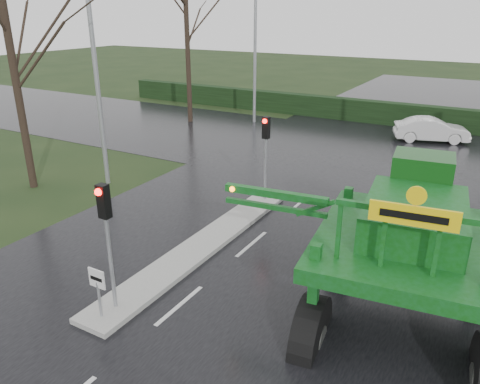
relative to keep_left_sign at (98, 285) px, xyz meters
The scene contains 14 objects.
ground 2.25m from the keep_left_sign, 49.10° to the left, with size 140.00×140.00×0.00m, color black.
road_main 11.62m from the keep_left_sign, 83.55° to the left, with size 14.00×80.00×0.02m, color black.
road_cross 17.58m from the keep_left_sign, 85.75° to the left, with size 80.00×12.00×0.02m, color black.
median_island 4.60m from the keep_left_sign, 90.00° to the left, with size 1.20×10.00×0.16m, color gray.
hedge_row 25.54m from the keep_left_sign, 87.08° to the left, with size 44.00×0.90×1.50m, color black.
keep_left_sign is the anchor object (origin of this frame).
traffic_signal_near 1.61m from the keep_left_sign, 90.00° to the left, with size 0.26×0.33×3.52m.
traffic_signal_mid 9.12m from the keep_left_sign, 90.00° to the left, with size 0.26×0.33×3.52m.
street_light_left_near 11.32m from the keep_left_sign, 132.59° to the left, with size 3.85×0.30×10.00m.
street_light_left_far 23.11m from the keep_left_sign, 107.78° to the left, with size 3.85×0.30×10.00m.
tree_left_near 12.14m from the keep_left_sign, 150.44° to the left, with size 6.30×6.30×10.85m.
tree_left_far 23.30m from the keep_left_sign, 119.87° to the left, with size 7.70×7.70×13.26m.
crop_sprayer 5.47m from the keep_left_sign, 25.35° to the left, with size 9.42×6.38×5.29m.
white_sedan 22.70m from the keep_left_sign, 79.22° to the left, with size 1.46×4.20×1.38m, color silver.
Camera 1 is at (6.59, -8.25, 7.35)m, focal length 35.00 mm.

